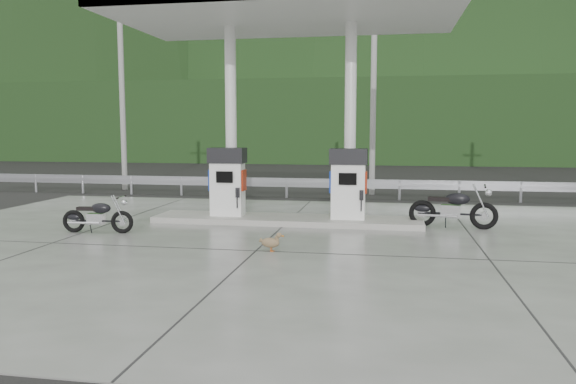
% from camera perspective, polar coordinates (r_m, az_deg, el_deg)
% --- Properties ---
extents(ground, '(160.00, 160.00, 0.00)m').
position_cam_1_polar(ground, '(12.32, -2.20, -5.11)').
color(ground, black).
rests_on(ground, ground).
extents(forecourt_apron, '(18.00, 14.00, 0.02)m').
position_cam_1_polar(forecourt_apron, '(12.32, -2.20, -5.06)').
color(forecourt_apron, slate).
rests_on(forecourt_apron, ground).
extents(pump_island, '(7.00, 1.40, 0.15)m').
position_cam_1_polar(pump_island, '(14.72, -0.12, -2.84)').
color(pump_island, gray).
rests_on(pump_island, forecourt_apron).
extents(gas_pump_left, '(0.95, 0.55, 1.80)m').
position_cam_1_polar(gas_pump_left, '(14.96, -6.16, 1.04)').
color(gas_pump_left, white).
rests_on(gas_pump_left, pump_island).
extents(gas_pump_right, '(0.95, 0.55, 1.80)m').
position_cam_1_polar(gas_pump_right, '(14.40, 6.16, 0.83)').
color(gas_pump_right, white).
rests_on(gas_pump_right, pump_island).
extents(canopy_column_left, '(0.30, 0.30, 5.00)m').
position_cam_1_polar(canopy_column_left, '(15.28, -5.81, 7.16)').
color(canopy_column_left, white).
rests_on(canopy_column_left, pump_island).
extents(canopy_column_right, '(0.30, 0.30, 5.00)m').
position_cam_1_polar(canopy_column_right, '(14.73, 6.34, 7.18)').
color(canopy_column_right, white).
rests_on(canopy_column_right, pump_island).
extents(canopy_roof, '(8.50, 5.00, 0.40)m').
position_cam_1_polar(canopy_roof, '(14.82, -0.13, 17.73)').
color(canopy_roof, white).
rests_on(canopy_roof, canopy_column_left).
extents(guardrail, '(26.00, 0.16, 1.42)m').
position_cam_1_polar(guardrail, '(20.04, 2.68, 1.38)').
color(guardrail, '#97999F').
rests_on(guardrail, ground).
extents(road, '(60.00, 7.00, 0.01)m').
position_cam_1_polar(road, '(23.57, 3.78, 0.40)').
color(road, black).
rests_on(road, ground).
extents(utility_pole_a, '(0.22, 0.22, 8.00)m').
position_cam_1_polar(utility_pole_a, '(23.83, -16.51, 9.84)').
color(utility_pole_a, gray).
rests_on(utility_pole_a, ground).
extents(utility_pole_b, '(0.22, 0.22, 8.00)m').
position_cam_1_polar(utility_pole_b, '(21.36, 8.68, 10.46)').
color(utility_pole_b, gray).
rests_on(utility_pole_b, ground).
extents(tree_band, '(80.00, 6.00, 6.00)m').
position_cam_1_polar(tree_band, '(41.88, 6.64, 7.09)').
color(tree_band, black).
rests_on(tree_band, ground).
extents(forested_hills, '(100.00, 40.00, 140.00)m').
position_cam_1_polar(forested_hills, '(71.88, 8.09, 4.36)').
color(forested_hills, black).
rests_on(forested_hills, ground).
extents(motorcycle_left, '(1.65, 0.63, 0.77)m').
position_cam_1_polar(motorcycle_left, '(13.99, -18.77, -2.39)').
color(motorcycle_left, black).
rests_on(motorcycle_left, forecourt_apron).
extents(motorcycle_right, '(2.07, 0.91, 0.95)m').
position_cam_1_polar(motorcycle_right, '(14.51, 16.40, -1.64)').
color(motorcycle_right, black).
rests_on(motorcycle_right, forecourt_apron).
extents(duck, '(0.48, 0.20, 0.33)m').
position_cam_1_polar(duck, '(11.30, -1.80, -5.19)').
color(duck, brown).
rests_on(duck, forecourt_apron).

